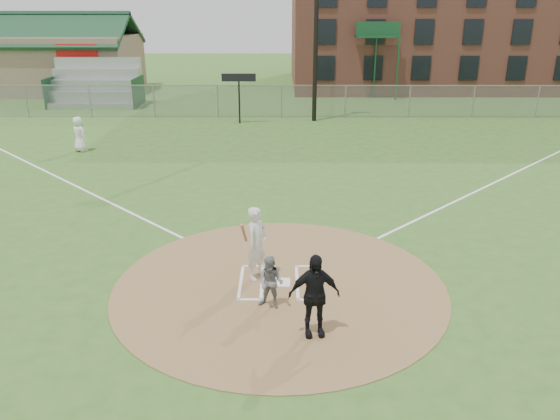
{
  "coord_description": "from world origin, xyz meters",
  "views": [
    {
      "loc": [
        0.07,
        -12.3,
        6.7
      ],
      "look_at": [
        0.0,
        2.0,
        1.3
      ],
      "focal_mm": 35.0,
      "sensor_mm": 36.0,
      "label": 1
    }
  ],
  "objects_px": {
    "catcher": "(271,283)",
    "ondeck_player": "(79,134)",
    "batter_at_plate": "(257,243)",
    "umpire": "(314,295)",
    "home_plate": "(281,282)"
  },
  "relations": [
    {
      "from": "home_plate",
      "to": "umpire",
      "type": "xyz_separation_m",
      "value": [
        0.7,
        -2.28,
        0.93
      ]
    },
    {
      "from": "catcher",
      "to": "ondeck_player",
      "type": "xyz_separation_m",
      "value": [
        -9.55,
        14.6,
        0.18
      ]
    },
    {
      "from": "umpire",
      "to": "home_plate",
      "type": "bearing_deg",
      "value": 99.93
    },
    {
      "from": "catcher",
      "to": "batter_at_plate",
      "type": "relative_size",
      "value": 0.66
    },
    {
      "from": "home_plate",
      "to": "umpire",
      "type": "relative_size",
      "value": 0.25
    },
    {
      "from": "batter_at_plate",
      "to": "umpire",
      "type": "bearing_deg",
      "value": -63.22
    },
    {
      "from": "batter_at_plate",
      "to": "catcher",
      "type": "bearing_deg",
      "value": -75.72
    },
    {
      "from": "ondeck_player",
      "to": "batter_at_plate",
      "type": "height_order",
      "value": "batter_at_plate"
    },
    {
      "from": "ondeck_player",
      "to": "home_plate",
      "type": "bearing_deg",
      "value": 163.82
    },
    {
      "from": "home_plate",
      "to": "umpire",
      "type": "bearing_deg",
      "value": -72.98
    },
    {
      "from": "catcher",
      "to": "home_plate",
      "type": "bearing_deg",
      "value": 98.72
    },
    {
      "from": "umpire",
      "to": "batter_at_plate",
      "type": "relative_size",
      "value": 0.97
    },
    {
      "from": "catcher",
      "to": "batter_at_plate",
      "type": "height_order",
      "value": "batter_at_plate"
    },
    {
      "from": "home_plate",
      "to": "catcher",
      "type": "bearing_deg",
      "value": -101.44
    },
    {
      "from": "catcher",
      "to": "ondeck_player",
      "type": "height_order",
      "value": "ondeck_player"
    }
  ]
}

